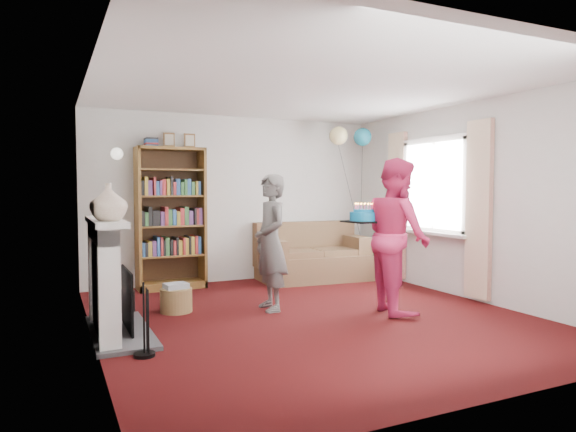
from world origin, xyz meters
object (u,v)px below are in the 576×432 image
bookcase (170,220)px  person_striped (271,242)px  birthday_cake (364,217)px  sofa (312,258)px  person_magenta (397,235)px

bookcase → person_striped: bearing=-66.9°
person_striped → birthday_cake: bearing=64.8°
sofa → birthday_cake: birthday_cake is taller
sofa → person_striped: person_striped is taller
person_striped → person_magenta: person_magenta is taller
sofa → person_magenta: person_magenta is taller
person_striped → person_magenta: 1.45m
birthday_cake → person_striped: bearing=153.1°
sofa → birthday_cake: bearing=-96.8°
sofa → person_striped: (-1.37, -1.57, 0.46)m
sofa → birthday_cake: (-0.41, -2.06, 0.76)m
person_striped → birthday_cake: person_striped is taller
bookcase → person_magenta: bearing=-50.8°
person_magenta → birthday_cake: person_magenta is taller
sofa → birthday_cake: 2.23m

